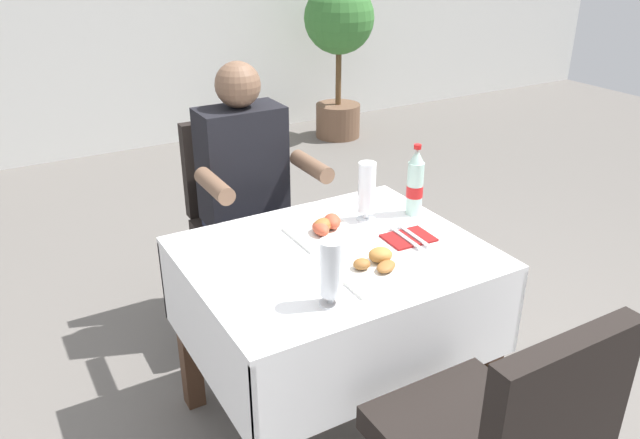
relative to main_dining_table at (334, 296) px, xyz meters
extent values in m
plane|color=#66605B|center=(0.15, -0.10, -0.56)|extent=(11.00, 11.00, 0.00)
cube|color=white|center=(0.00, 0.00, 0.17)|extent=(1.00, 0.82, 0.02)
cube|color=white|center=(0.00, -0.40, 0.00)|extent=(1.00, 0.02, 0.32)
cube|color=white|center=(0.00, 0.40, 0.00)|extent=(1.00, 0.02, 0.32)
cube|color=white|center=(-0.49, 0.00, 0.00)|extent=(0.02, 0.82, 0.32)
cube|color=white|center=(0.49, 0.00, 0.00)|extent=(0.02, 0.82, 0.32)
cube|color=#472D1E|center=(0.44, -0.35, -0.20)|extent=(0.07, 0.07, 0.72)
cube|color=#472D1E|center=(-0.44, 0.35, -0.20)|extent=(0.07, 0.07, 0.72)
cube|color=#472D1E|center=(0.44, 0.35, -0.20)|extent=(0.07, 0.07, 0.72)
cube|color=black|center=(0.00, 0.71, -0.07)|extent=(0.44, 0.44, 0.08)
cube|color=black|center=(0.00, 0.96, 0.19)|extent=(0.42, 0.06, 0.44)
cube|color=black|center=(-0.17, 0.54, -0.33)|extent=(0.04, 0.04, 0.45)
cube|color=black|center=(0.17, 0.54, -0.33)|extent=(0.04, 0.04, 0.45)
cube|color=black|center=(-0.17, 0.88, -0.33)|extent=(0.04, 0.04, 0.45)
cube|color=black|center=(0.17, 0.88, -0.33)|extent=(0.04, 0.04, 0.45)
cube|color=black|center=(0.00, -0.71, -0.07)|extent=(0.44, 0.44, 0.08)
cube|color=black|center=(0.00, -0.96, 0.19)|extent=(0.42, 0.06, 0.44)
cylinder|color=#282D42|center=(-0.09, 0.51, -0.33)|extent=(0.10, 0.10, 0.45)
cylinder|color=#282D42|center=(0.07, 0.51, -0.33)|extent=(0.10, 0.10, 0.45)
cube|color=#282D42|center=(-0.01, 0.67, -0.05)|extent=(0.34, 0.36, 0.12)
cube|color=black|center=(-0.01, 0.75, 0.26)|extent=(0.36, 0.20, 0.50)
sphere|color=brown|center=(-0.01, 0.75, 0.61)|extent=(0.19, 0.19, 0.19)
cylinder|color=brown|center=(-0.23, 0.52, 0.29)|extent=(0.07, 0.26, 0.07)
cylinder|color=brown|center=(0.20, 0.52, 0.29)|extent=(0.07, 0.26, 0.07)
cube|color=white|center=(0.03, -0.19, 0.19)|extent=(0.25, 0.25, 0.01)
ellipsoid|color=#B77A38|center=(0.08, -0.15, 0.22)|extent=(0.09, 0.09, 0.05)
ellipsoid|color=#99602D|center=(0.00, -0.17, 0.21)|extent=(0.06, 0.06, 0.03)
ellipsoid|color=#99602D|center=(0.07, -0.21, 0.21)|extent=(0.10, 0.09, 0.03)
cube|color=white|center=(0.03, 0.13, 0.19)|extent=(0.23, 0.23, 0.01)
ellipsoid|color=#C14C33|center=(0.01, 0.12, 0.21)|extent=(0.06, 0.09, 0.04)
ellipsoid|color=#C14C33|center=(0.08, 0.14, 0.22)|extent=(0.09, 0.11, 0.05)
ellipsoid|color=#99602D|center=(0.03, 0.13, 0.22)|extent=(0.10, 0.09, 0.05)
cylinder|color=white|center=(-0.18, -0.28, 0.18)|extent=(0.07, 0.07, 0.01)
cylinder|color=white|center=(-0.18, -0.28, 0.20)|extent=(0.02, 0.02, 0.03)
cylinder|color=white|center=(-0.18, -0.28, 0.30)|extent=(0.07, 0.07, 0.17)
cylinder|color=black|center=(-0.18, -0.28, 0.28)|extent=(0.06, 0.06, 0.14)
cylinder|color=white|center=(0.24, 0.16, 0.18)|extent=(0.07, 0.07, 0.01)
cylinder|color=white|center=(0.24, 0.16, 0.20)|extent=(0.02, 0.02, 0.03)
cylinder|color=white|center=(0.24, 0.16, 0.31)|extent=(0.07, 0.07, 0.19)
cylinder|color=gold|center=(0.24, 0.16, 0.29)|extent=(0.06, 0.06, 0.15)
cylinder|color=silver|center=(0.43, 0.12, 0.28)|extent=(0.06, 0.06, 0.21)
cylinder|color=red|center=(0.43, 0.12, 0.27)|extent=(0.06, 0.06, 0.05)
cone|color=silver|center=(0.43, 0.12, 0.42)|extent=(0.06, 0.06, 0.05)
cylinder|color=red|center=(0.43, 0.12, 0.45)|extent=(0.03, 0.03, 0.02)
cube|color=maroon|center=(0.28, -0.05, 0.18)|extent=(0.18, 0.14, 0.01)
cube|color=silver|center=(0.26, -0.05, 0.19)|extent=(0.02, 0.19, 0.01)
cube|color=silver|center=(0.30, -0.05, 0.19)|extent=(0.02, 0.19, 0.01)
cylinder|color=brown|center=(1.91, 3.10, -0.41)|extent=(0.40, 0.40, 0.30)
cylinder|color=brown|center=(1.91, 3.10, -0.01)|extent=(0.05, 0.05, 0.50)
sphere|color=#387533|center=(1.91, 3.10, 0.48)|extent=(0.60, 0.60, 0.60)
camera|label=1|loc=(-0.99, -1.63, 1.19)|focal=35.27mm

